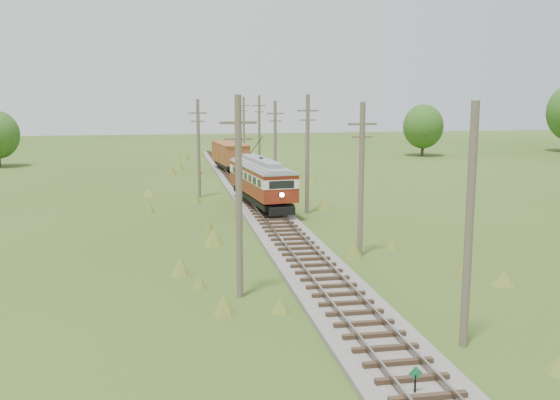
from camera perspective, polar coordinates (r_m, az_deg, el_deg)
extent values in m
cube|color=#605B54|center=(50.15, -1.85, -0.56)|extent=(3.60, 96.00, 0.25)
cube|color=#726659|center=(49.99, -2.67, -0.18)|extent=(0.08, 96.00, 0.17)
cube|color=#726659|center=(50.20, -1.04, -0.13)|extent=(0.08, 96.00, 0.17)
cube|color=#2D2116|center=(50.12, -1.85, -0.33)|extent=(2.40, 96.00, 0.16)
cylinder|color=black|center=(19.76, 12.24, -16.41)|extent=(0.06, 0.06, 0.80)
cube|color=#1A763C|center=(19.57, 12.29, -15.22)|extent=(0.45, 0.03, 0.45)
cube|color=black|center=(49.23, -1.72, 0.26)|extent=(3.30, 10.50, 0.42)
cube|color=maroon|center=(49.08, -1.72, 1.34)|extent=(3.79, 11.44, 1.03)
cube|color=#EEE5C3|center=(48.97, -1.73, 2.31)|extent=(3.82, 11.50, 0.65)
cube|color=black|center=(48.97, -1.73, 2.31)|extent=(3.79, 11.00, 0.51)
cube|color=maroon|center=(48.91, -1.73, 2.85)|extent=(3.79, 11.44, 0.28)
cube|color=gray|center=(48.87, -1.73, 3.21)|extent=(3.85, 11.56, 0.36)
cube|color=gray|center=(48.84, -1.73, 3.58)|extent=(2.06, 8.50, 0.37)
sphere|color=#FFF2BF|center=(43.64, 0.17, 0.48)|extent=(0.34, 0.34, 0.34)
cylinder|color=black|center=(50.36, -2.23, 4.97)|extent=(0.51, 4.34, 1.80)
cylinder|color=black|center=(45.01, -1.21, -0.69)|extent=(0.19, 0.76, 0.75)
cylinder|color=black|center=(45.39, 0.50, -0.60)|extent=(0.19, 0.76, 0.75)
cylinder|color=black|center=(53.14, -3.61, 0.89)|extent=(0.19, 0.76, 0.75)
cylinder|color=black|center=(53.47, -2.15, 0.96)|extent=(0.19, 0.76, 0.75)
cube|color=black|center=(73.03, -4.58, 3.27)|extent=(3.03, 7.84, 0.53)
cube|color=brown|center=(72.90, -4.59, 4.30)|extent=(3.67, 8.74, 2.12)
cube|color=brown|center=(72.80, -4.60, 5.18)|extent=(3.74, 8.92, 0.13)
cylinder|color=black|center=(70.39, -4.78, 3.07)|extent=(0.22, 0.86, 0.85)
cylinder|color=black|center=(70.73, -3.51, 3.11)|extent=(0.22, 0.86, 0.85)
cylinder|color=black|center=(75.35, -5.58, 3.49)|extent=(0.22, 0.86, 0.85)
cylinder|color=black|center=(75.67, -4.39, 3.53)|extent=(0.22, 0.86, 0.85)
cone|color=gray|center=(64.57, 0.21, 2.13)|extent=(2.99, 2.99, 1.12)
cone|color=gray|center=(63.83, 1.03, 1.83)|extent=(1.68, 1.68, 0.65)
cylinder|color=brown|center=(22.84, 16.91, -2.41)|extent=(0.30, 0.30, 8.80)
cylinder|color=brown|center=(34.80, 7.43, 1.79)|extent=(0.30, 0.30, 8.60)
cube|color=brown|center=(34.52, 7.54, 6.90)|extent=(1.60, 0.12, 0.12)
cube|color=brown|center=(34.56, 7.52, 5.74)|extent=(1.20, 0.10, 0.10)
cylinder|color=brown|center=(47.22, 2.52, 4.16)|extent=(0.30, 0.30, 9.00)
cube|color=brown|center=(47.02, 2.55, 8.17)|extent=(1.60, 0.12, 0.12)
cube|color=brown|center=(47.04, 2.54, 7.31)|extent=(1.20, 0.10, 0.10)
cylinder|color=brown|center=(59.91, -0.45, 5.04)|extent=(0.30, 0.30, 8.40)
cube|color=brown|center=(59.74, -0.45, 7.91)|extent=(1.60, 0.12, 0.12)
cube|color=brown|center=(59.77, -0.45, 7.24)|extent=(1.20, 0.10, 0.10)
cylinder|color=brown|center=(72.75, -1.90, 6.05)|extent=(0.30, 0.30, 8.90)
cube|color=brown|center=(72.62, -1.92, 8.61)|extent=(1.60, 0.12, 0.12)
cube|color=brown|center=(72.64, -1.92, 8.06)|extent=(1.20, 0.10, 0.10)
cylinder|color=brown|center=(85.59, -3.33, 6.51)|extent=(0.30, 0.30, 8.70)
cube|color=brown|center=(85.48, -3.35, 8.62)|extent=(1.60, 0.12, 0.12)
cube|color=brown|center=(85.50, -3.34, 8.15)|extent=(1.20, 0.10, 0.10)
cylinder|color=brown|center=(27.37, -3.77, 0.15)|extent=(0.30, 0.30, 9.00)
cube|color=brown|center=(27.03, -3.85, 7.07)|extent=(1.60, 0.12, 0.12)
cube|color=brown|center=(27.07, -3.84, 5.58)|extent=(1.20, 0.10, 0.10)
cylinder|color=brown|center=(55.09, -7.45, 4.66)|extent=(0.30, 0.30, 8.60)
cube|color=brown|center=(54.92, -7.53, 7.89)|extent=(1.60, 0.12, 0.12)
cube|color=brown|center=(54.94, -7.51, 7.16)|extent=(1.20, 0.10, 0.10)
cylinder|color=#38281C|center=(94.80, 12.89, 4.72)|extent=(0.50, 0.50, 2.52)
ellipsoid|color=#234F17|center=(94.60, 12.96, 6.57)|extent=(5.88, 5.88, 6.47)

